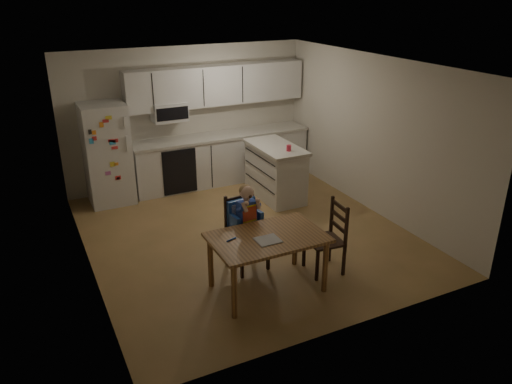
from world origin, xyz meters
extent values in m
cube|color=olive|center=(0.00, 0.00, -0.01)|extent=(4.50, 5.00, 0.01)
cube|color=beige|center=(0.00, 2.50, 1.25)|extent=(4.50, 0.02, 2.50)
cube|color=beige|center=(-2.25, 0.00, 1.25)|extent=(0.02, 5.00, 2.50)
cube|color=beige|center=(2.25, 0.00, 1.25)|extent=(0.02, 5.00, 2.50)
cube|color=white|center=(0.00, 0.00, 2.50)|extent=(4.50, 5.00, 0.01)
cube|color=silver|center=(-1.55, 2.15, 0.85)|extent=(0.72, 0.70, 1.70)
cube|color=silver|center=(0.53, 2.20, 0.43)|extent=(3.34, 0.60, 0.86)
cube|color=beige|center=(0.53, 2.19, 0.89)|extent=(3.37, 0.62, 0.05)
cube|color=black|center=(-0.39, 1.89, 0.43)|extent=(0.60, 0.02, 0.80)
cube|color=silver|center=(0.53, 2.33, 1.80)|extent=(3.34, 0.34, 0.70)
cube|color=silver|center=(-0.39, 2.30, 1.42)|extent=(0.60, 0.38, 0.33)
cube|color=silver|center=(1.07, 1.07, 0.44)|extent=(0.61, 1.21, 0.89)
cube|color=beige|center=(1.07, 1.07, 0.91)|extent=(0.67, 1.27, 0.05)
cylinder|color=red|center=(1.12, 0.72, 0.99)|extent=(0.08, 0.08, 0.10)
cube|color=brown|center=(-0.39, -1.44, 0.70)|extent=(1.35, 0.87, 0.04)
cylinder|color=brown|center=(-0.98, -1.79, 0.34)|extent=(0.07, 0.07, 0.68)
cylinder|color=brown|center=(-0.98, -1.08, 0.34)|extent=(0.07, 0.07, 0.68)
cylinder|color=brown|center=(0.21, -1.79, 0.34)|extent=(0.07, 0.07, 0.68)
cylinder|color=brown|center=(0.21, -1.08, 0.34)|extent=(0.07, 0.07, 0.68)
cube|color=#B1B1B6|center=(-0.43, -1.53, 0.73)|extent=(0.28, 0.24, 0.01)
cylinder|color=#2653B0|center=(-0.82, -1.34, 0.73)|extent=(0.12, 0.06, 0.02)
cube|color=black|center=(-0.39, -0.87, 0.45)|extent=(0.48, 0.48, 0.03)
cube|color=black|center=(-0.56, -1.08, 0.22)|extent=(0.04, 0.04, 0.44)
cube|color=black|center=(-0.60, -0.69, 0.22)|extent=(0.04, 0.04, 0.44)
cube|color=black|center=(-0.17, -1.04, 0.22)|extent=(0.04, 0.04, 0.44)
cube|color=black|center=(-0.21, -0.65, 0.22)|extent=(0.04, 0.04, 0.44)
cube|color=black|center=(-0.41, -0.67, 0.73)|extent=(0.44, 0.08, 0.52)
cube|color=#2653B0|center=(-0.39, -0.87, 0.52)|extent=(0.43, 0.39, 0.10)
cube|color=#2653B0|center=(-0.40, -0.72, 0.75)|extent=(0.40, 0.10, 0.35)
cube|color=#4968C4|center=(-0.38, -0.89, 0.58)|extent=(0.33, 0.30, 0.02)
cube|color=#2335A5|center=(-0.39, -0.86, 0.82)|extent=(0.24, 0.17, 0.27)
cube|color=red|center=(-0.38, -0.92, 0.81)|extent=(0.20, 0.03, 0.21)
sphere|color=beige|center=(-0.39, -0.87, 1.07)|extent=(0.19, 0.19, 0.18)
ellipsoid|color=olive|center=(-0.39, -0.87, 1.09)|extent=(0.19, 0.18, 0.15)
cube|color=black|center=(0.46, -1.39, 0.43)|extent=(0.46, 0.46, 0.03)
cube|color=black|center=(0.29, -1.18, 0.21)|extent=(0.04, 0.04, 0.42)
cube|color=black|center=(0.67, -1.22, 0.21)|extent=(0.04, 0.04, 0.42)
cube|color=black|center=(0.26, -1.56, 0.21)|extent=(0.04, 0.04, 0.42)
cube|color=black|center=(0.63, -1.60, 0.21)|extent=(0.04, 0.04, 0.42)
cube|color=black|center=(0.65, -1.41, 0.70)|extent=(0.08, 0.42, 0.50)
camera|label=1|loc=(-2.82, -6.07, 3.46)|focal=35.00mm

